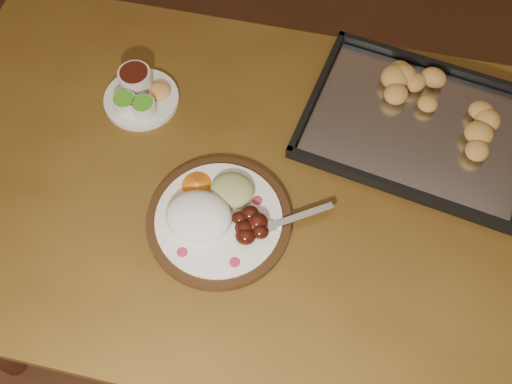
# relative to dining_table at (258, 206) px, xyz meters

# --- Properties ---
(ground) EXTENTS (4.00, 4.00, 0.00)m
(ground) POSITION_rel_dining_table_xyz_m (-0.13, -0.19, -0.65)
(ground) COLOR #542C1D
(ground) RESTS_ON ground
(dining_table) EXTENTS (1.51, 0.91, 0.75)m
(dining_table) POSITION_rel_dining_table_xyz_m (0.00, 0.00, 0.00)
(dining_table) COLOR brown
(dining_table) RESTS_ON ground
(dinner_plate) EXTENTS (0.37, 0.29, 0.07)m
(dinner_plate) POSITION_rel_dining_table_xyz_m (-0.06, -0.10, 0.12)
(dinner_plate) COLOR #321D0D
(dinner_plate) RESTS_ON dining_table
(condiment_saucer) EXTENTS (0.17, 0.17, 0.06)m
(condiment_saucer) POSITION_rel_dining_table_xyz_m (-0.31, 0.16, 0.12)
(condiment_saucer) COLOR silver
(condiment_saucer) RESTS_ON dining_table
(baking_tray) EXTENTS (0.55, 0.45, 0.05)m
(baking_tray) POSITION_rel_dining_table_xyz_m (0.32, 0.22, 0.11)
(baking_tray) COLOR black
(baking_tray) RESTS_ON dining_table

